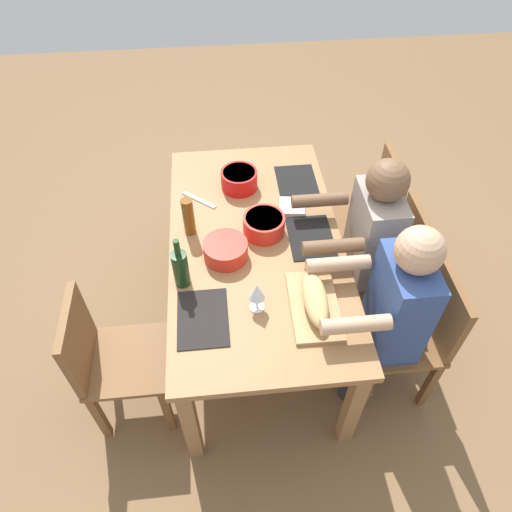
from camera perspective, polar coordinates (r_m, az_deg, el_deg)
The scene contains 21 objects.
ground_plane at distance 3.03m, azimuth 0.00°, elevation -7.98°, with size 8.00×8.00×0.00m, color brown.
dining_table at distance 2.52m, azimuth 0.00°, elevation 0.33°, with size 1.65×0.90×0.74m.
chair_far_left at distance 2.45m, azimuth -17.45°, elevation -11.58°, with size 0.40×0.40×0.85m.
chair_near_left at distance 2.56m, azimuth 18.73°, elevation -8.45°, with size 0.40×0.40×0.85m.
diner_near_left at distance 2.32m, azimuth 15.81°, elevation -6.07°, with size 0.41×0.53×1.20m.
chair_near_right at distance 3.10m, azimuth 13.50°, elevation 5.48°, with size 0.40×0.40×0.85m.
chair_near_center at distance 2.80m, azimuth 15.86°, elevation -0.81°, with size 0.40×0.40×0.85m.
diner_near_center at distance 2.59m, azimuth 13.01°, elevation 1.99°, with size 0.41×0.53×1.20m.
serving_bowl_salad at distance 2.35m, azimuth -3.71°, elevation 0.83°, with size 0.22×0.22×0.09m.
serving_bowl_fruit at distance 2.74m, azimuth -2.05°, elevation 9.34°, with size 0.21×0.21×0.11m.
serving_bowl_greens at distance 2.46m, azimuth 0.97°, elevation 3.92°, with size 0.22×0.22×0.10m.
cutting_board at distance 2.20m, azimuth 7.02°, elevation -5.98°, with size 0.40×0.22×0.02m, color tan.
bread_loaf at distance 2.15m, azimuth 7.16°, elevation -5.12°, with size 0.32×0.11×0.09m, color tan.
wine_bottle at distance 2.22m, azimuth -9.10°, elevation -1.41°, with size 0.08×0.08×0.29m.
beer_bottle at distance 2.45m, azimuth -8.16°, elevation 4.74°, with size 0.06×0.06×0.22m, color brown.
wine_glass at distance 2.09m, azimuth 0.12°, elevation -4.39°, with size 0.08×0.08×0.17m.
placemat_far_left at distance 2.16m, azimuth -6.45°, elevation -7.48°, with size 0.32×0.23×0.01m, color black.
placemat_near_right at distance 2.82m, azimuth 4.96°, elevation 8.86°, with size 0.32×0.23×0.01m, color black.
placemat_near_center at distance 2.49m, azimuth 6.62°, elevation 2.26°, with size 0.32×0.23×0.01m, color black.
carving_knife at distance 2.71m, azimuth -6.90°, elevation 6.75°, with size 0.23×0.02×0.01m, color silver.
napkin_stack at distance 2.64m, azimuth 4.40°, elevation 5.96°, with size 0.14×0.14×0.02m, color white.
Camera 1 is at (-1.69, 0.17, 2.51)m, focal length 33.11 mm.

